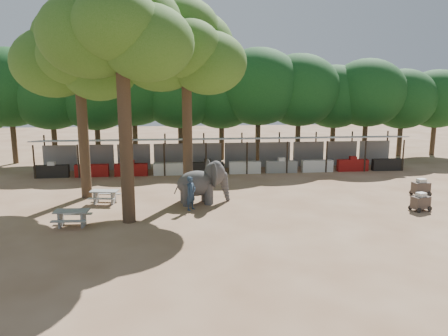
{
  "coord_description": "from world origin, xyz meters",
  "views": [
    {
      "loc": [
        -3.51,
        -18.89,
        6.72
      ],
      "look_at": [
        -1.0,
        5.0,
        2.0
      ],
      "focal_mm": 35.0,
      "sensor_mm": 36.0,
      "label": 1
    }
  ],
  "objects": [
    {
      "name": "picnic_table_near",
      "position": [
        -8.6,
        1.55,
        0.52
      ],
      "size": [
        1.66,
        1.51,
        0.79
      ],
      "rotation": [
        0.0,
        0.0,
        -0.06
      ],
      "color": "gray",
      "rests_on": "ground"
    },
    {
      "name": "cart_front",
      "position": [
        9.23,
        2.29,
        0.49
      ],
      "size": [
        1.15,
        0.92,
        0.99
      ],
      "rotation": [
        0.0,
        0.0,
        0.28
      ],
      "color": "#3D3028",
      "rests_on": "ground"
    },
    {
      "name": "picnic_table_far",
      "position": [
        -7.72,
        5.5,
        0.49
      ],
      "size": [
        1.71,
        1.59,
        0.75
      ],
      "rotation": [
        0.0,
        0.0,
        -0.17
      ],
      "color": "gray",
      "rests_on": "ground"
    },
    {
      "name": "yard_tree_left",
      "position": [
        -9.13,
        7.19,
        8.2
      ],
      "size": [
        7.1,
        6.9,
        11.02
      ],
      "color": "#332316",
      "rests_on": "ground"
    },
    {
      "name": "handler",
      "position": [
        -2.91,
        3.73,
        0.91
      ],
      "size": [
        0.76,
        0.78,
        1.82
      ],
      "primitive_type": "imported",
      "rotation": [
        0.0,
        0.0,
        0.85
      ],
      "color": "#26384C",
      "rests_on": "ground"
    },
    {
      "name": "vendor_stalls",
      "position": [
        -0.0,
        13.84,
        1.18
      ],
      "size": [
        28.0,
        2.99,
        2.8
      ],
      "color": "gray",
      "rests_on": "ground"
    },
    {
      "name": "yard_tree_back",
      "position": [
        -3.13,
        6.19,
        8.54
      ],
      "size": [
        7.1,
        6.9,
        11.36
      ],
      "color": "#332316",
      "rests_on": "ground"
    },
    {
      "name": "yard_tree_center",
      "position": [
        -6.13,
        2.19,
        9.21
      ],
      "size": [
        7.1,
        6.9,
        12.04
      ],
      "color": "#332316",
      "rests_on": "ground"
    },
    {
      "name": "elephant",
      "position": [
        -2.19,
        5.03,
        1.19
      ],
      "size": [
        3.2,
        2.39,
        2.39
      ],
      "rotation": [
        0.0,
        0.0,
        0.19
      ],
      "color": "#3B3939",
      "rests_on": "ground"
    },
    {
      "name": "ground",
      "position": [
        0.0,
        0.0,
        0.0
      ],
      "size": [
        100.0,
        100.0,
        0.0
      ],
      "primitive_type": "plane",
      "color": "brown",
      "rests_on": "ground"
    },
    {
      "name": "cart_back",
      "position": [
        10.97,
        5.28,
        0.51
      ],
      "size": [
        1.12,
        0.78,
        1.04
      ],
      "rotation": [
        0.0,
        0.0,
        0.08
      ],
      "color": "#3D3028",
      "rests_on": "ground"
    },
    {
      "name": "backdrop_trees",
      "position": [
        0.0,
        19.0,
        5.51
      ],
      "size": [
        46.46,
        5.95,
        8.33
      ],
      "color": "#332316",
      "rests_on": "ground"
    }
  ]
}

